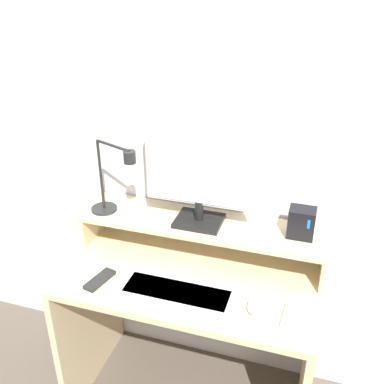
{
  "coord_description": "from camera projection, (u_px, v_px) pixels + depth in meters",
  "views": [
    {
      "loc": [
        0.46,
        -1.14,
        1.9
      ],
      "look_at": [
        -0.0,
        0.32,
        1.12
      ],
      "focal_mm": 42.0,
      "sensor_mm": 36.0,
      "label": 1
    }
  ],
  "objects": [
    {
      "name": "keyboard",
      "position": [
        177.0,
        292.0,
        1.75
      ],
      "size": [
        0.45,
        0.16,
        0.02
      ],
      "color": "silver",
      "rests_on": "desk"
    },
    {
      "name": "router_dock",
      "position": [
        301.0,
        223.0,
        1.8
      ],
      "size": [
        0.11,
        0.08,
        0.13
      ],
      "color": "black",
      "rests_on": "monitor_shelf"
    },
    {
      "name": "desk",
      "position": [
        191.0,
        316.0,
        1.97
      ],
      "size": [
        1.06,
        0.58,
        0.75
      ],
      "color": "beige",
      "rests_on": "ground_plane"
    },
    {
      "name": "monitor",
      "position": [
        200.0,
        172.0,
        1.81
      ],
      "size": [
        0.46,
        0.16,
        0.45
      ],
      "color": "black",
      "rests_on": "monitor_shelf"
    },
    {
      "name": "wall_back",
      "position": [
        214.0,
        134.0,
        1.91
      ],
      "size": [
        6.0,
        0.05,
        2.5
      ],
      "color": "silver",
      "rests_on": "ground_plane"
    },
    {
      "name": "remote_control",
      "position": [
        100.0,
        280.0,
        1.82
      ],
      "size": [
        0.08,
        0.15,
        0.02
      ],
      "color": "black",
      "rests_on": "desk"
    },
    {
      "name": "desk_lamp",
      "position": [
        112.0,
        183.0,
        1.91
      ],
      "size": [
        0.26,
        0.15,
        0.34
      ],
      "color": "black",
      "rests_on": "monitor_shelf"
    },
    {
      "name": "monitor_shelf",
      "position": [
        202.0,
        227.0,
        1.94
      ],
      "size": [
        1.06,
        0.26,
        0.16
      ],
      "color": "beige",
      "rests_on": "desk"
    },
    {
      "name": "remote_secondary",
      "position": [
        289.0,
        316.0,
        1.63
      ],
      "size": [
        0.05,
        0.13,
        0.02
      ],
      "color": "white",
      "rests_on": "desk"
    },
    {
      "name": "mouse",
      "position": [
        255.0,
        305.0,
        1.67
      ],
      "size": [
        0.06,
        0.1,
        0.03
      ],
      "color": "silver",
      "rests_on": "desk"
    }
  ]
}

